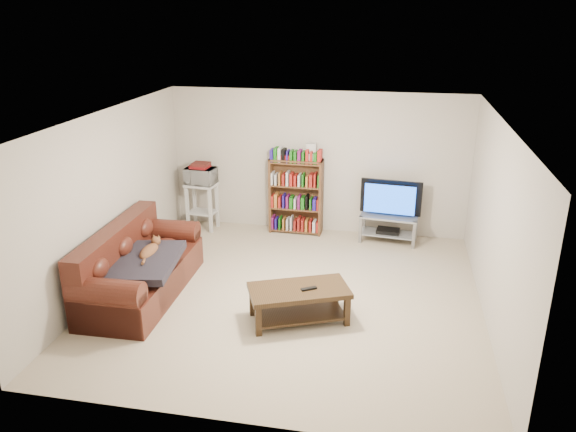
% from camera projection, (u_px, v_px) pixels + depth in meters
% --- Properties ---
extents(floor, '(5.00, 5.00, 0.00)m').
position_uv_depth(floor, '(290.00, 296.00, 7.54)').
color(floor, beige).
rests_on(floor, ground).
extents(ceiling, '(5.00, 5.00, 0.00)m').
position_uv_depth(ceiling, '(290.00, 118.00, 6.71)').
color(ceiling, white).
rests_on(ceiling, ground).
extents(wall_back, '(5.00, 0.00, 5.00)m').
position_uv_depth(wall_back, '(318.00, 163.00, 9.43)').
color(wall_back, beige).
rests_on(wall_back, ground).
extents(wall_front, '(5.00, 0.00, 5.00)m').
position_uv_depth(wall_front, '(235.00, 310.00, 4.82)').
color(wall_front, beige).
rests_on(wall_front, ground).
extents(wall_left, '(0.00, 5.00, 5.00)m').
position_uv_depth(wall_left, '(108.00, 200.00, 7.57)').
color(wall_left, beige).
rests_on(wall_left, ground).
extents(wall_right, '(0.00, 5.00, 5.00)m').
position_uv_depth(wall_right, '(496.00, 226.00, 6.68)').
color(wall_right, beige).
rests_on(wall_right, ground).
extents(sofa, '(0.99, 2.22, 0.94)m').
position_uv_depth(sofa, '(136.00, 271.00, 7.51)').
color(sofa, '#491C12').
rests_on(sofa, floor).
extents(blanket, '(0.96, 1.18, 0.19)m').
position_uv_depth(blanket, '(143.00, 262.00, 7.26)').
color(blanket, '#232028').
rests_on(blanket, sofa).
extents(cat, '(0.25, 0.61, 0.18)m').
position_uv_depth(cat, '(149.00, 252.00, 7.43)').
color(cat, brown).
rests_on(cat, sofa).
extents(coffee_table, '(1.35, 1.02, 0.44)m').
position_uv_depth(coffee_table, '(299.00, 298.00, 6.87)').
color(coffee_table, '#322111').
rests_on(coffee_table, floor).
extents(remote, '(0.20, 0.15, 0.02)m').
position_uv_depth(remote, '(309.00, 289.00, 6.79)').
color(remote, black).
rests_on(remote, coffee_table).
extents(tv_stand, '(0.96, 0.51, 0.46)m').
position_uv_depth(tv_stand, '(389.00, 224.00, 9.20)').
color(tv_stand, '#999EA3').
rests_on(tv_stand, floor).
extents(television, '(1.00, 0.23, 0.57)m').
position_uv_depth(television, '(390.00, 199.00, 9.05)').
color(television, black).
rests_on(television, tv_stand).
extents(dvd_player, '(0.39, 0.29, 0.06)m').
position_uv_depth(dvd_player, '(388.00, 231.00, 9.25)').
color(dvd_player, black).
rests_on(dvd_player, tv_stand).
extents(bookshelf, '(0.90, 0.30, 1.30)m').
position_uv_depth(bookshelf, '(296.00, 195.00, 9.49)').
color(bookshelf, brown).
rests_on(bookshelf, floor).
extents(shelf_clutter, '(0.66, 0.21, 0.28)m').
position_uv_depth(shelf_clutter, '(302.00, 153.00, 9.22)').
color(shelf_clutter, silver).
rests_on(shelf_clutter, bookshelf).
extents(microwave_stand, '(0.55, 0.42, 0.82)m').
position_uv_depth(microwave_stand, '(202.00, 200.00, 9.70)').
color(microwave_stand, silver).
rests_on(microwave_stand, floor).
extents(microwave, '(0.54, 0.39, 0.28)m').
position_uv_depth(microwave, '(201.00, 176.00, 9.55)').
color(microwave, silver).
rests_on(microwave, microwave_stand).
extents(game_boxes, '(0.32, 0.29, 0.05)m').
position_uv_depth(game_boxes, '(200.00, 166.00, 9.50)').
color(game_boxes, maroon).
rests_on(game_boxes, microwave).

